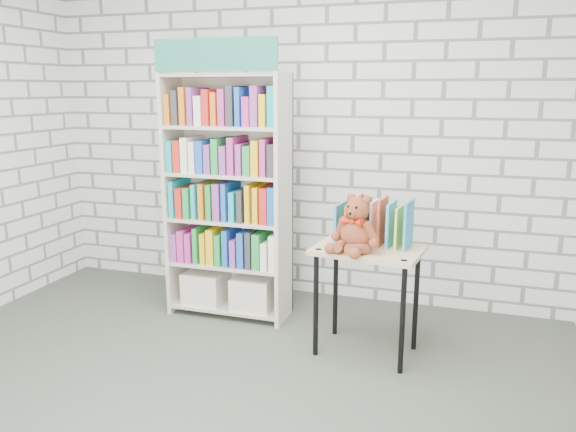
% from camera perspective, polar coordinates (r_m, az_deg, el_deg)
% --- Properties ---
extents(ground, '(4.50, 4.50, 0.00)m').
position_cam_1_polar(ground, '(3.40, -9.38, -18.76)').
color(ground, '#3F463B').
rests_on(ground, ground).
extents(room_shell, '(4.52, 4.02, 2.81)m').
position_cam_1_polar(room_shell, '(2.90, -10.69, 12.87)').
color(room_shell, silver).
rests_on(room_shell, ground).
extents(bookshelf, '(0.94, 0.37, 2.12)m').
position_cam_1_polar(bookshelf, '(4.36, -6.11, 2.11)').
color(bookshelf, beige).
rests_on(bookshelf, ground).
extents(display_table, '(0.75, 0.57, 0.75)m').
position_cam_1_polar(display_table, '(3.77, 8.11, -4.73)').
color(display_table, tan).
rests_on(display_table, ground).
extents(table_books, '(0.51, 0.27, 0.29)m').
position_cam_1_polar(table_books, '(3.81, 8.73, -0.70)').
color(table_books, teal).
rests_on(table_books, display_table).
extents(teddy_bear, '(0.34, 0.33, 0.37)m').
position_cam_1_polar(teddy_bear, '(3.62, 6.88, -1.29)').
color(teddy_bear, brown).
rests_on(teddy_bear, display_table).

